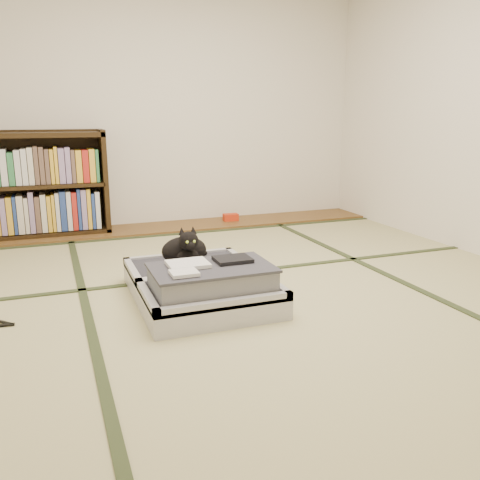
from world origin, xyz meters
name	(u,v)px	position (x,y,z in m)	size (l,w,h in m)	color
floor	(252,292)	(0.00, 0.00, 0.00)	(4.50, 4.50, 0.00)	tan
wood_strip	(176,226)	(0.00, 2.00, 0.01)	(4.00, 0.50, 0.02)	brown
red_item	(231,217)	(0.58, 2.03, 0.06)	(0.15, 0.09, 0.07)	red
room_shell	(254,45)	(0.00, 0.00, 1.46)	(4.50, 4.50, 4.50)	white
tatami_borders	(226,269)	(0.00, 0.49, 0.00)	(4.00, 4.50, 0.01)	#2D381E
bookcase	(20,188)	(-1.38, 2.07, 0.45)	(1.50, 0.34, 0.96)	black
suitcase	(202,284)	(-0.34, -0.04, 0.10)	(0.76, 1.01, 0.30)	#B6B5BB
cat	(185,250)	(-0.36, 0.25, 0.25)	(0.34, 0.34, 0.27)	black
cable_coil	(211,259)	(-0.18, 0.28, 0.16)	(0.10, 0.10, 0.03)	white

